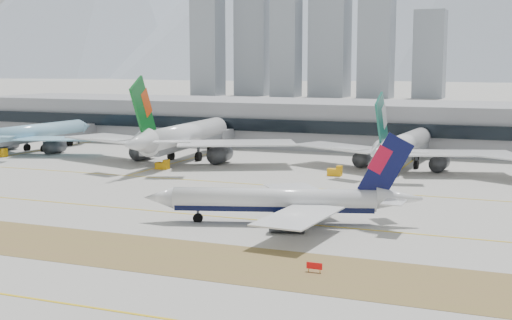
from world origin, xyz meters
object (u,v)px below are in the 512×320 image
at_px(widebody_korean, 33,134).
at_px(widebody_cathay, 402,147).
at_px(taxiing_airliner, 284,201).
at_px(terminal, 347,124).
at_px(widebody_eva, 183,138).

relative_size(widebody_korean, widebody_cathay, 0.95).
relative_size(taxiing_airliner, widebody_cathay, 0.79).
xyz_separation_m(taxiing_airliner, widebody_korean, (-109.08, 66.96, 1.49)).
height_order(taxiing_airliner, terminal, taxiing_airliner).
xyz_separation_m(widebody_eva, terminal, (33.80, 55.40, 0.80)).
bearing_deg(widebody_eva, widebody_korean, 83.71).
bearing_deg(widebody_cathay, terminal, 33.44).
relative_size(taxiing_airliner, widebody_eva, 0.68).
bearing_deg(terminal, widebody_korean, -148.85).
height_order(taxiing_airliner, widebody_eva, widebody_eva).
bearing_deg(widebody_cathay, taxiing_airliner, 177.77).
bearing_deg(widebody_eva, taxiing_airliner, -144.48).
distance_m(widebody_eva, terminal, 64.90).
height_order(taxiing_airliner, widebody_cathay, widebody_cathay).
bearing_deg(widebody_cathay, widebody_eva, 101.24).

